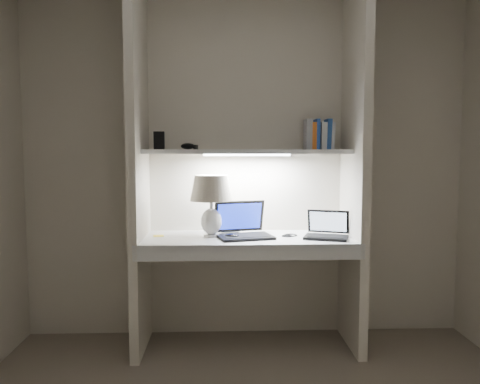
{
  "coord_description": "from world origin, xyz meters",
  "views": [
    {
      "loc": [
        -0.17,
        -1.92,
        1.35
      ],
      "look_at": [
        -0.06,
        1.05,
        1.09
      ],
      "focal_mm": 35.0,
      "sensor_mm": 36.0,
      "label": 1
    }
  ],
  "objects_px": {
    "table_lamp": "(211,195)",
    "laptop_main": "(243,229)",
    "laptop_netbook": "(327,231)",
    "speaker": "(231,221)",
    "book_row": "(319,135)"
  },
  "relations": [
    {
      "from": "laptop_main",
      "to": "book_row",
      "type": "relative_size",
      "value": 1.97
    },
    {
      "from": "laptop_main",
      "to": "speaker",
      "type": "xyz_separation_m",
      "value": [
        -0.08,
        0.17,
        0.03
      ]
    },
    {
      "from": "table_lamp",
      "to": "laptop_netbook",
      "type": "xyz_separation_m",
      "value": [
        0.78,
        -0.06,
        -0.24
      ]
    },
    {
      "from": "speaker",
      "to": "laptop_main",
      "type": "bearing_deg",
      "value": -70.39
    },
    {
      "from": "book_row",
      "to": "laptop_netbook",
      "type": "bearing_deg",
      "value": -82.58
    },
    {
      "from": "table_lamp",
      "to": "speaker",
      "type": "distance_m",
      "value": 0.3
    },
    {
      "from": "table_lamp",
      "to": "laptop_main",
      "type": "bearing_deg",
      "value": -0.88
    },
    {
      "from": "table_lamp",
      "to": "laptop_netbook",
      "type": "distance_m",
      "value": 0.82
    },
    {
      "from": "laptop_netbook",
      "to": "speaker",
      "type": "distance_m",
      "value": 0.68
    },
    {
      "from": "laptop_main",
      "to": "speaker",
      "type": "height_order",
      "value": "laptop_main"
    },
    {
      "from": "laptop_main",
      "to": "book_row",
      "type": "distance_m",
      "value": 0.85
    },
    {
      "from": "laptop_netbook",
      "to": "laptop_main",
      "type": "bearing_deg",
      "value": -166.66
    },
    {
      "from": "laptop_netbook",
      "to": "speaker",
      "type": "relative_size",
      "value": 2.17
    },
    {
      "from": "speaker",
      "to": "book_row",
      "type": "height_order",
      "value": "book_row"
    },
    {
      "from": "table_lamp",
      "to": "laptop_main",
      "type": "distance_m",
      "value": 0.32
    }
  ]
}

